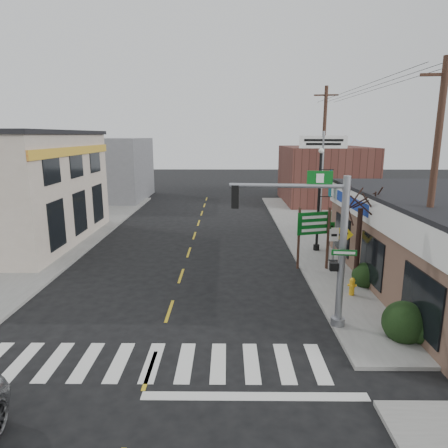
{
  "coord_description": "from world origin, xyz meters",
  "views": [
    {
      "loc": [
        2.27,
        -10.47,
        6.73
      ],
      "look_at": [
        2.11,
        7.13,
        2.8
      ],
      "focal_mm": 32.0,
      "sensor_mm": 36.0,
      "label": 1
    }
  ],
  "objects_px": {
    "utility_pole_near": "(432,190)",
    "utility_pole_far": "(323,154)",
    "bare_tree": "(362,194)",
    "lamp_post": "(320,192)",
    "guide_sign": "(314,230)",
    "dance_center_sign": "(322,156)",
    "traffic_signal_pole": "(324,236)",
    "fire_hydrant": "(352,286)"
  },
  "relations": [
    {
      "from": "fire_hydrant",
      "to": "lamp_post",
      "type": "height_order",
      "value": "lamp_post"
    },
    {
      "from": "utility_pole_near",
      "to": "lamp_post",
      "type": "bearing_deg",
      "value": 108.72
    },
    {
      "from": "utility_pole_near",
      "to": "utility_pole_far",
      "type": "relative_size",
      "value": 0.9
    },
    {
      "from": "lamp_post",
      "to": "utility_pole_near",
      "type": "bearing_deg",
      "value": -66.75
    },
    {
      "from": "traffic_signal_pole",
      "to": "lamp_post",
      "type": "height_order",
      "value": "lamp_post"
    },
    {
      "from": "lamp_post",
      "to": "bare_tree",
      "type": "xyz_separation_m",
      "value": [
        0.49,
        -5.54,
        0.71
      ]
    },
    {
      "from": "lamp_post",
      "to": "utility_pole_far",
      "type": "xyz_separation_m",
      "value": [
        1.94,
        8.07,
        1.78
      ]
    },
    {
      "from": "bare_tree",
      "to": "utility_pole_near",
      "type": "distance_m",
      "value": 3.38
    },
    {
      "from": "fire_hydrant",
      "to": "utility_pole_far",
      "type": "xyz_separation_m",
      "value": [
        1.98,
        14.83,
        4.78
      ]
    },
    {
      "from": "utility_pole_far",
      "to": "bare_tree",
      "type": "bearing_deg",
      "value": -88.15
    },
    {
      "from": "lamp_post",
      "to": "dance_center_sign",
      "type": "distance_m",
      "value": 5.71
    },
    {
      "from": "bare_tree",
      "to": "utility_pole_near",
      "type": "relative_size",
      "value": 0.57
    },
    {
      "from": "guide_sign",
      "to": "lamp_post",
      "type": "relative_size",
      "value": 0.53
    },
    {
      "from": "bare_tree",
      "to": "utility_pole_near",
      "type": "xyz_separation_m",
      "value": [
        1.45,
        -3.0,
        0.57
      ]
    },
    {
      "from": "traffic_signal_pole",
      "to": "utility_pole_far",
      "type": "distance_m",
      "value": 18.1
    },
    {
      "from": "utility_pole_near",
      "to": "bare_tree",
      "type": "bearing_deg",
      "value": 121.69
    },
    {
      "from": "fire_hydrant",
      "to": "dance_center_sign",
      "type": "xyz_separation_m",
      "value": [
        1.3,
        12.05,
        4.75
      ]
    },
    {
      "from": "traffic_signal_pole",
      "to": "fire_hydrant",
      "type": "height_order",
      "value": "traffic_signal_pole"
    },
    {
      "from": "traffic_signal_pole",
      "to": "dance_center_sign",
      "type": "height_order",
      "value": "dance_center_sign"
    },
    {
      "from": "fire_hydrant",
      "to": "dance_center_sign",
      "type": "relative_size",
      "value": 0.11
    },
    {
      "from": "bare_tree",
      "to": "utility_pole_far",
      "type": "distance_m",
      "value": 13.73
    },
    {
      "from": "traffic_signal_pole",
      "to": "utility_pole_far",
      "type": "bearing_deg",
      "value": 82.78
    },
    {
      "from": "fire_hydrant",
      "to": "utility_pole_far",
      "type": "height_order",
      "value": "utility_pole_far"
    },
    {
      "from": "traffic_signal_pole",
      "to": "utility_pole_near",
      "type": "relative_size",
      "value": 0.59
    },
    {
      "from": "lamp_post",
      "to": "dance_center_sign",
      "type": "xyz_separation_m",
      "value": [
        1.26,
        5.28,
        1.75
      ]
    },
    {
      "from": "fire_hydrant",
      "to": "utility_pole_near",
      "type": "height_order",
      "value": "utility_pole_near"
    },
    {
      "from": "guide_sign",
      "to": "utility_pole_near",
      "type": "bearing_deg",
      "value": -76.16
    },
    {
      "from": "utility_pole_near",
      "to": "utility_pole_far",
      "type": "height_order",
      "value": "utility_pole_far"
    },
    {
      "from": "traffic_signal_pole",
      "to": "utility_pole_far",
      "type": "relative_size",
      "value": 0.54
    },
    {
      "from": "traffic_signal_pole",
      "to": "utility_pole_near",
      "type": "xyz_separation_m",
      "value": [
        3.95,
        0.94,
        1.44
      ]
    },
    {
      "from": "dance_center_sign",
      "to": "bare_tree",
      "type": "distance_m",
      "value": 10.9
    },
    {
      "from": "guide_sign",
      "to": "utility_pole_far",
      "type": "relative_size",
      "value": 0.31
    },
    {
      "from": "fire_hydrant",
      "to": "utility_pole_near",
      "type": "xyz_separation_m",
      "value": [
        1.98,
        -1.78,
        4.29
      ]
    },
    {
      "from": "utility_pole_far",
      "to": "traffic_signal_pole",
      "type": "bearing_deg",
      "value": -94.74
    },
    {
      "from": "bare_tree",
      "to": "lamp_post",
      "type": "bearing_deg",
      "value": 95.08
    },
    {
      "from": "traffic_signal_pole",
      "to": "bare_tree",
      "type": "distance_m",
      "value": 4.75
    },
    {
      "from": "traffic_signal_pole",
      "to": "bare_tree",
      "type": "relative_size",
      "value": 1.04
    },
    {
      "from": "guide_sign",
      "to": "dance_center_sign",
      "type": "xyz_separation_m",
      "value": [
        2.26,
        8.66,
        3.16
      ]
    },
    {
      "from": "fire_hydrant",
      "to": "utility_pole_near",
      "type": "distance_m",
      "value": 5.05
    },
    {
      "from": "lamp_post",
      "to": "utility_pole_near",
      "type": "relative_size",
      "value": 0.64
    },
    {
      "from": "traffic_signal_pole",
      "to": "dance_center_sign",
      "type": "distance_m",
      "value": 15.25
    },
    {
      "from": "fire_hydrant",
      "to": "bare_tree",
      "type": "distance_m",
      "value": 3.94
    }
  ]
}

